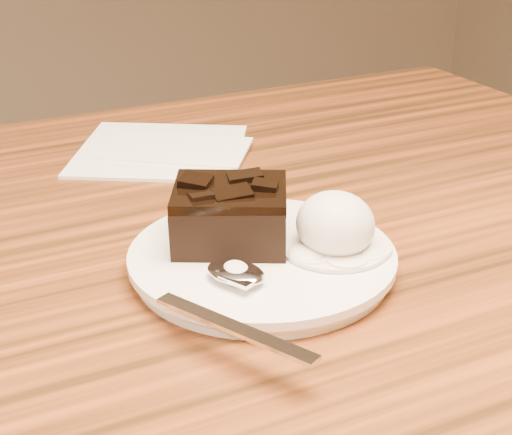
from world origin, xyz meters
name	(u,v)px	position (x,y,z in m)	size (l,w,h in m)	color
plate	(262,261)	(0.10, -0.04, 0.76)	(0.20, 0.20, 0.02)	white
brownie	(230,218)	(0.09, -0.02, 0.79)	(0.08, 0.07, 0.04)	black
ice_cream_scoop	(335,224)	(0.15, -0.06, 0.79)	(0.06, 0.06, 0.05)	white
melt_puddle	(334,247)	(0.15, -0.06, 0.77)	(0.08, 0.08, 0.00)	white
spoon	(236,275)	(0.07, -0.07, 0.77)	(0.03, 0.18, 0.01)	silver
napkin	(160,149)	(0.13, 0.24, 0.75)	(0.17, 0.17, 0.01)	white
crumb_a	(210,255)	(0.06, -0.03, 0.77)	(0.01, 0.01, 0.00)	black
crumb_b	(267,236)	(0.12, -0.02, 0.77)	(0.01, 0.01, 0.00)	black
crumb_c	(333,246)	(0.15, -0.06, 0.77)	(0.01, 0.00, 0.00)	black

